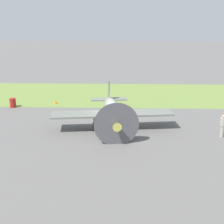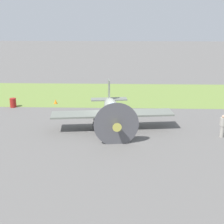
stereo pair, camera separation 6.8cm
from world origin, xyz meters
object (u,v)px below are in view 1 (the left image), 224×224
runway_marker_cone (55,102)px  fuel_drum (13,103)px  ground_crew_chief (223,125)px  airplane_lead (112,111)px

runway_marker_cone → fuel_drum: bearing=19.7°
ground_crew_chief → runway_marker_cone: size_ratio=3.93×
fuel_drum → ground_crew_chief: bearing=158.2°
fuel_drum → runway_marker_cone: size_ratio=2.05×
airplane_lead → ground_crew_chief: (-8.25, 1.66, -0.53)m
airplane_lead → runway_marker_cone: (6.02, -7.02, -1.22)m
airplane_lead → fuel_drum: bearing=-36.5°
airplane_lead → fuel_drum: 11.45m
airplane_lead → ground_crew_chief: 8.44m
fuel_drum → runway_marker_cone: fuel_drum is taller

